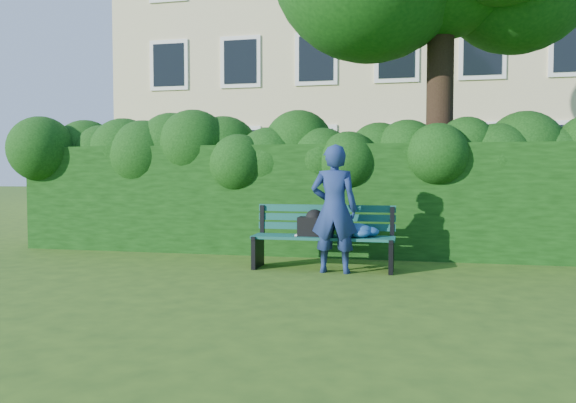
# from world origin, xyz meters

# --- Properties ---
(ground) EXTENTS (80.00, 80.00, 0.00)m
(ground) POSITION_xyz_m (0.00, 0.00, 0.00)
(ground) COLOR #2D4B16
(ground) RESTS_ON ground
(apartment_building) EXTENTS (16.00, 8.08, 12.00)m
(apartment_building) POSITION_xyz_m (-0.00, 13.99, 6.00)
(apartment_building) COLOR beige
(apartment_building) RESTS_ON ground
(hedge) EXTENTS (10.00, 1.00, 1.80)m
(hedge) POSITION_xyz_m (0.00, 2.20, 0.90)
(hedge) COLOR black
(hedge) RESTS_ON ground
(park_bench) EXTENTS (1.98, 0.57, 0.89)m
(park_bench) POSITION_xyz_m (0.57, 0.72, 0.51)
(park_bench) COLOR #0D4137
(park_bench) RESTS_ON ground
(man_reading) EXTENTS (0.63, 0.42, 1.73)m
(man_reading) POSITION_xyz_m (0.66, 0.47, 0.86)
(man_reading) COLOR navy
(man_reading) RESTS_ON ground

